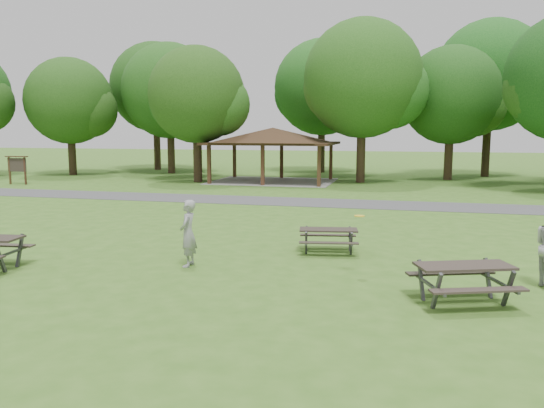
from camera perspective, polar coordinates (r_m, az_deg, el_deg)
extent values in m
plane|color=#39661D|center=(13.41, -8.43, -7.68)|extent=(160.00, 160.00, 0.00)
cube|color=#444446|center=(26.63, 3.19, 0.22)|extent=(120.00, 3.20, 0.02)
cube|color=#362113|center=(35.63, -6.78, 4.22)|extent=(0.22, 0.22, 2.60)
cube|color=#362313|center=(40.71, -4.06, 4.72)|extent=(0.22, 0.22, 2.60)
cube|color=#3D2216|center=(34.49, -1.01, 4.15)|extent=(0.22, 0.22, 2.60)
cube|color=#342113|center=(39.71, 1.04, 4.66)|extent=(0.22, 0.22, 2.60)
cube|color=#392414|center=(33.71, 5.08, 4.04)|extent=(0.22, 0.22, 2.60)
cube|color=#3D2516|center=(39.04, 6.35, 4.55)|extent=(0.22, 0.22, 2.60)
cube|color=black|center=(37.03, 0.09, 6.56)|extent=(8.60, 6.60, 0.16)
pyramid|color=#311F13|center=(37.02, 0.09, 7.45)|extent=(7.01, 7.01, 1.00)
cube|color=gray|center=(37.20, 0.08, 2.45)|extent=(8.40, 6.40, 0.03)
cube|color=#3B2515|center=(39.47, -26.38, 3.23)|extent=(0.10, 0.10, 1.80)
cube|color=#361D13|center=(38.71, -25.02, 3.23)|extent=(0.10, 0.10, 1.80)
cube|color=#2D2520|center=(39.06, -25.74, 3.81)|extent=(1.40, 0.06, 0.90)
cube|color=black|center=(39.03, -25.79, 4.62)|extent=(1.60, 0.30, 0.06)
cylinder|color=black|center=(45.61, -20.70, 5.03)|extent=(0.60, 0.60, 3.32)
sphere|color=#1B4313|center=(45.62, -20.96, 10.32)|extent=(6.80, 6.80, 6.80)
sphere|color=#1C4012|center=(44.99, -19.08, 9.58)|extent=(4.42, 4.42, 4.42)
sphere|color=#184313|center=(46.23, -22.47, 9.57)|extent=(4.08, 4.08, 4.08)
cylinder|color=black|center=(45.14, -10.80, 5.71)|extent=(0.60, 0.60, 3.85)
sphere|color=#194614|center=(45.22, -10.96, 11.86)|extent=(7.80, 7.80, 7.80)
sphere|color=#144513|center=(44.74, -8.69, 10.96)|extent=(5.07, 5.07, 5.07)
sphere|color=#174F16|center=(45.69, -12.85, 11.03)|extent=(4.68, 4.68, 4.68)
cylinder|color=black|center=(37.20, -8.01, 5.05)|extent=(0.60, 0.60, 3.50)
sphere|color=#1D4313|center=(37.23, -8.13, 11.56)|extent=(6.60, 6.60, 6.60)
sphere|color=#1F4F16|center=(36.94, -5.76, 10.60)|extent=(4.29, 4.29, 4.29)
sphere|color=#124112|center=(37.54, -10.13, 10.73)|extent=(3.96, 3.96, 3.96)
cylinder|color=#2F2015|center=(37.06, 9.54, 5.41)|extent=(0.60, 0.60, 4.02)
sphere|color=#1D4A15|center=(37.19, 9.72, 13.15)|extent=(8.00, 8.00, 8.00)
sphere|color=#1A4F16|center=(37.32, 12.55, 11.83)|extent=(5.20, 5.20, 5.20)
sphere|color=#204B15|center=(37.10, 7.16, 12.28)|extent=(4.80, 4.80, 4.80)
cylinder|color=#322116|center=(40.56, 18.45, 4.91)|extent=(0.60, 0.60, 3.43)
sphere|color=#164313|center=(40.59, 18.73, 11.03)|extent=(7.00, 7.00, 7.00)
sphere|color=#1F4915|center=(41.00, 20.88, 9.92)|extent=(4.55, 4.55, 4.55)
sphere|color=#194814|center=(40.28, 16.70, 10.39)|extent=(4.20, 4.20, 4.20)
sphere|color=#1B4313|center=(34.61, 27.21, 11.09)|extent=(4.44, 4.44, 4.44)
cylinder|color=#322116|center=(49.59, -12.26, 6.17)|extent=(0.60, 0.60, 4.38)
sphere|color=#174012|center=(49.71, -12.44, 12.15)|extent=(8.00, 8.00, 8.00)
sphere|color=#1B4B15|center=(49.16, -10.33, 11.32)|extent=(5.20, 5.20, 5.20)
sphere|color=#1B4313|center=(50.22, -14.18, 11.37)|extent=(4.80, 4.80, 4.80)
cylinder|color=black|center=(45.48, 5.33, 6.01)|extent=(0.60, 0.60, 4.13)
sphere|color=#174C15|center=(45.59, 5.41, 12.38)|extent=(8.00, 8.00, 8.00)
sphere|color=#1E4513|center=(45.59, 7.74, 11.34)|extent=(5.20, 5.20, 5.20)
sphere|color=#154915|center=(45.62, 3.33, 11.65)|extent=(4.80, 4.80, 4.80)
cylinder|color=black|center=(44.33, 22.05, 5.69)|extent=(0.60, 0.60, 4.55)
sphere|color=#164D17|center=(44.50, 22.42, 12.68)|extent=(8.40, 8.40, 8.40)
sphere|color=#1C4413|center=(45.02, 24.73, 11.41)|extent=(5.46, 5.46, 5.46)
sphere|color=#194112|center=(44.05, 20.20, 12.02)|extent=(5.04, 5.04, 5.04)
cube|color=#3A3A3C|center=(15.02, -27.20, -5.19)|extent=(0.12, 0.43, 0.87)
cube|color=#3A3A3C|center=(15.70, -25.49, -4.54)|extent=(0.12, 0.43, 0.87)
cube|color=#39393C|center=(15.35, -26.33, -4.73)|extent=(0.27, 1.63, 0.06)
cube|color=#2A231E|center=(15.70, 6.10, -2.76)|extent=(1.78, 0.94, 0.05)
cube|color=#2E2821|center=(15.20, 6.13, -4.18)|extent=(1.71, 0.52, 0.04)
cube|color=#2F2722|center=(16.30, 6.04, -3.36)|extent=(1.71, 0.52, 0.04)
cube|color=#39393C|center=(15.41, 3.69, -4.23)|extent=(0.11, 0.36, 0.73)
cube|color=#39393B|center=(16.11, 3.73, -3.70)|extent=(0.11, 0.36, 0.73)
cube|color=#454548|center=(15.75, 3.71, -3.86)|extent=(0.28, 1.37, 0.05)
cube|color=#414144|center=(15.45, 8.53, -4.28)|extent=(0.11, 0.36, 0.73)
cube|color=#3D3D40|center=(16.14, 8.36, -3.75)|extent=(0.11, 0.36, 0.73)
cube|color=#444346|center=(15.79, 8.45, -3.91)|extent=(0.28, 1.37, 0.05)
cube|color=#2E2521|center=(11.77, 19.99, -6.28)|extent=(2.11, 1.40, 0.05)
cube|color=#302622|center=(11.30, 21.35, -8.64)|extent=(1.94, 0.94, 0.04)
cube|color=#2A241E|center=(12.42, 18.61, -7.03)|extent=(1.94, 0.94, 0.04)
cube|color=#464649|center=(11.21, 17.30, -8.98)|extent=(0.20, 0.41, 0.85)
cube|color=#464649|center=(11.94, 15.75, -7.88)|extent=(0.20, 0.41, 0.85)
cube|color=#464649|center=(11.56, 16.50, -8.26)|extent=(0.61, 1.52, 0.05)
cube|color=#38383A|center=(11.88, 24.08, -8.37)|extent=(0.20, 0.41, 0.85)
cube|color=#464649|center=(12.56, 22.21, -7.39)|extent=(0.20, 0.41, 0.85)
cube|color=#3E3E40|center=(12.21, 23.12, -7.72)|extent=(0.61, 1.52, 0.05)
cylinder|color=yellow|center=(13.14, 9.39, -1.27)|extent=(0.30, 0.30, 0.02)
imported|color=gray|center=(14.19, -9.02, -3.13)|extent=(0.48, 0.69, 1.78)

